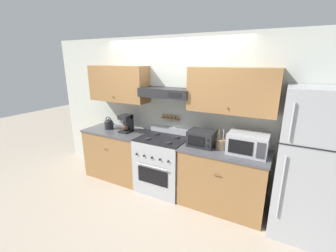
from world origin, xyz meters
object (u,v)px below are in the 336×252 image
Objects in this scene: tea_kettle at (109,124)px; microwave at (248,143)px; coffee_maker at (127,123)px; utensil_crock at (221,144)px; toaster_oven at (202,138)px; stove_range at (162,164)px; refrigerator at (311,166)px.

microwave is (2.49, 0.02, 0.05)m from tea_kettle.
coffee_maker is 1.72m from utensil_crock.
coffee_maker is 1.43m from toaster_oven.
stove_range is at bearing -0.91° from tea_kettle.
refrigerator is at bearing -5.11° from microwave.
microwave is at bearing 1.56° from stove_range.
stove_range is 0.98m from coffee_maker.
refrigerator is 1.42m from toaster_oven.
refrigerator reaches higher than utensil_crock.
toaster_oven is (-1.42, 0.05, 0.10)m from refrigerator.
stove_range is at bearing 179.13° from refrigerator.
refrigerator is 0.77m from microwave.
tea_kettle is at bearing -179.59° from microwave.
refrigerator reaches higher than tea_kettle.
utensil_crock is (-0.37, -0.02, -0.07)m from microwave.
tea_kettle is at bearing 179.12° from refrigerator.
refrigerator is 8.01× the size of tea_kettle.
refrigerator is at bearing -1.63° from coffee_maker.
utensil_crock is at bearing 0.34° from toaster_oven.
refrigerator is at bearing -0.87° from stove_range.
tea_kettle is 1.83m from toaster_oven.
refrigerator is 4.86× the size of toaster_oven.
utensil_crock is (-1.13, 0.05, 0.06)m from refrigerator.
refrigerator is at bearing -2.55° from utensil_crock.
refrigerator is 1.13m from utensil_crock.
coffee_maker reaches higher than tea_kettle.
tea_kettle is (-1.16, 0.02, 0.55)m from stove_range.
tea_kettle is 0.75× the size of coffee_maker.
microwave is 1.76× the size of utensil_crock.
tea_kettle is at bearing -180.00° from utensil_crock.
stove_range is 1.98× the size of microwave.
utensil_crock is at bearing -1.03° from coffee_maker.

